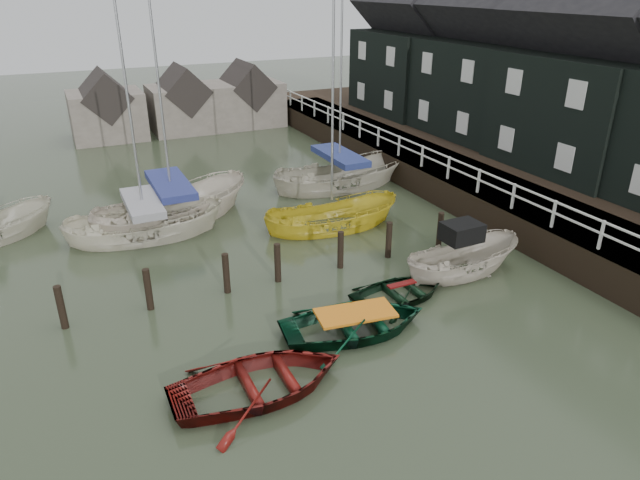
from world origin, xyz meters
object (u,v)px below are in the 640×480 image
sailboat_c (332,227)px  sailboat_d (339,186)px  rowboat_green (355,332)px  motorboat (461,271)px  rowboat_dkgreen (401,298)px  sailboat_a (147,235)px  rowboat_red (261,392)px  sailboat_b (174,220)px

sailboat_c → sailboat_d: size_ratio=0.83×
rowboat_green → motorboat: motorboat is taller
rowboat_dkgreen → sailboat_a: sailboat_a is taller
motorboat → sailboat_c: size_ratio=0.42×
rowboat_dkgreen → sailboat_c: size_ratio=0.31×
rowboat_red → sailboat_c: sailboat_c is taller
rowboat_red → rowboat_green: bearing=-68.1°
sailboat_a → sailboat_d: bearing=-71.7°
sailboat_a → sailboat_d: (9.82, 2.13, 0.00)m
sailboat_b → sailboat_d: (8.46, 0.95, 0.00)m
sailboat_b → sailboat_d: bearing=-99.9°
motorboat → rowboat_dkgreen: bearing=99.6°
sailboat_c → sailboat_d: bearing=-24.5°
rowboat_red → sailboat_b: size_ratio=0.39×
sailboat_b → sailboat_c: 6.80m
sailboat_c → rowboat_red: bearing=150.3°
sailboat_a → sailboat_b: bearing=-42.9°
rowboat_green → sailboat_c: (2.86, 7.34, 0.02)m
motorboat → sailboat_d: (0.34, 10.12, -0.02)m
sailboat_a → sailboat_c: size_ratio=0.92×
rowboat_red → motorboat: motorboat is taller
sailboat_a → sailboat_c: bearing=-101.7°
rowboat_dkgreen → motorboat: motorboat is taller
sailboat_a → rowboat_green: bearing=-149.8°
rowboat_red → rowboat_dkgreen: 6.24m
rowboat_red → sailboat_a: 11.04m
rowboat_red → sailboat_b: bearing=-1.9°
rowboat_red → sailboat_b: (0.44, 12.18, 0.06)m
motorboat → sailboat_b: size_ratio=0.41×
rowboat_red → sailboat_d: bearing=-33.9°
sailboat_a → sailboat_c: sailboat_c is taller
rowboat_dkgreen → sailboat_a: 10.80m
rowboat_red → sailboat_d: (8.90, 13.13, 0.06)m
rowboat_red → sailboat_c: 10.72m
rowboat_green → motorboat: 5.41m
rowboat_dkgreen → rowboat_green: bearing=114.1°
sailboat_b → rowboat_red: bearing=161.6°
rowboat_dkgreen → sailboat_a: size_ratio=0.34×
motorboat → sailboat_d: sailboat_d is taller
rowboat_green → sailboat_b: sailboat_b is taller
rowboat_red → rowboat_green: size_ratio=1.02×
sailboat_a → sailboat_c: 7.55m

